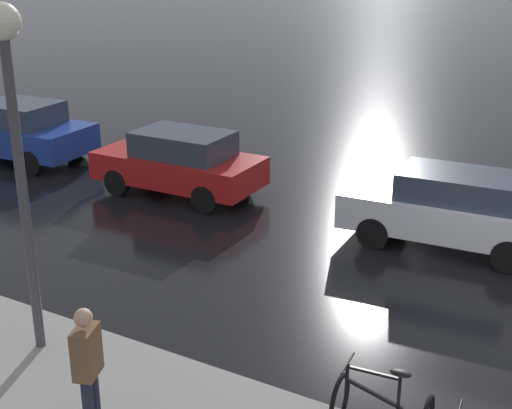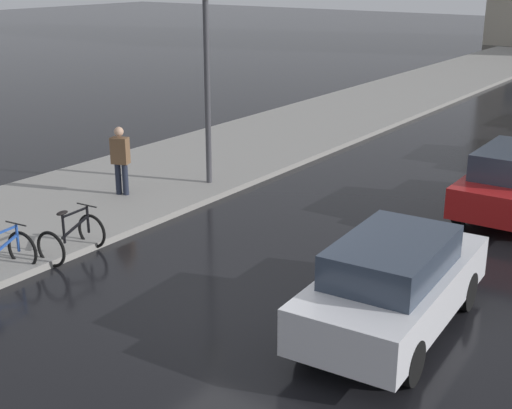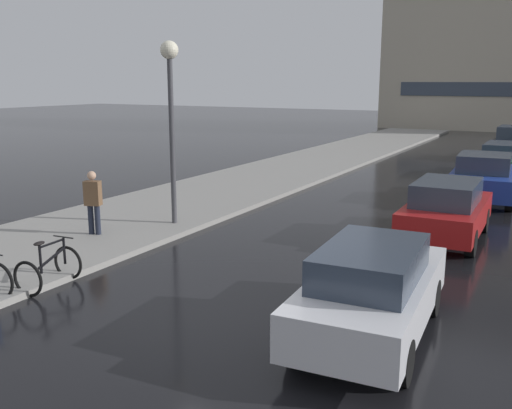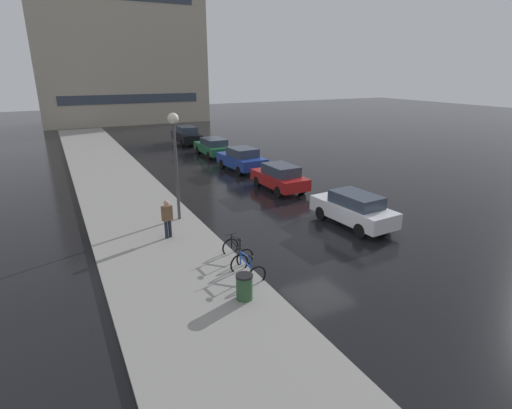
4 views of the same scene
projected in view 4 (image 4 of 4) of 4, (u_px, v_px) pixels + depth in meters
name	position (u px, v px, depth m)	size (l,w,h in m)	color
ground_plane	(320.00, 243.00, 16.36)	(140.00, 140.00, 0.00)	black
sidewalk_kerb	(126.00, 197.00, 22.18)	(4.80, 60.00, 0.14)	gray
bicycle_nearest	(248.00, 269.00, 13.40)	(0.86, 1.22, 0.97)	black
bicycle_second	(237.00, 251.00, 14.71)	(0.80, 1.19, 0.99)	black
car_white	(354.00, 209.00, 18.03)	(1.96, 4.22, 1.54)	silver
car_red	(280.00, 177.00, 23.40)	(1.85, 4.02, 1.54)	#AD1919
car_blue	(242.00, 159.00, 28.10)	(2.22, 4.24, 1.62)	navy
car_green	(213.00, 147.00, 33.01)	(1.98, 4.41, 1.45)	#1E6038
car_black	(187.00, 135.00, 38.26)	(1.88, 4.29, 1.70)	black
pedestrian	(167.00, 218.00, 16.31)	(0.46, 0.36, 1.77)	#1E2333
streetlamp	(175.00, 144.00, 17.57)	(0.48, 0.48, 5.00)	#424247
trash_bin	(244.00, 289.00, 12.03)	(0.53, 0.53, 0.94)	#2D5133
building_facade_main	(121.00, 50.00, 51.89)	(20.97, 7.61, 18.54)	#B2A893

